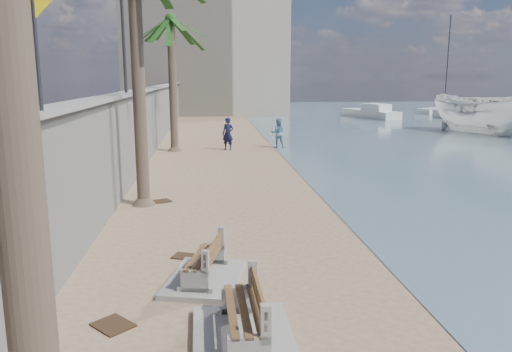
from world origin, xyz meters
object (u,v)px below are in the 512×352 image
bench_near (244,320)px  person_a (228,131)px  palm_back (171,21)px  boat_cruiser (485,112)px  person_b (278,132)px  sailboat_west (444,110)px  yacht_far (370,114)px  bench_far (204,264)px  yacht_near (474,118)px

bench_near → person_a: person_a is taller
palm_back → boat_cruiser: (22.53, 6.71, -5.61)m
person_b → bench_near: bearing=87.1°
bench_near → sailboat_west: size_ratio=0.21×
palm_back → person_b: 8.82m
bench_near → palm_back: (-2.43, 21.55, 6.80)m
boat_cruiser → yacht_far: 15.65m
boat_cruiser → palm_back: bearing=175.7°
bench_far → person_b: (4.35, 19.85, 0.58)m
palm_back → yacht_near: (27.37, 16.90, -6.88)m
person_b → yacht_near: person_b is taller
bench_near → bench_far: bench_near is taller
bench_far → palm_back: size_ratio=0.29×
bench_near → boat_cruiser: boat_cruiser is taller
bench_far → boat_cruiser: (20.73, 25.67, 1.24)m
boat_cruiser → yacht_near: size_ratio=0.34×
bench_far → person_b: size_ratio=1.23×
person_b → boat_cruiser: 17.40m
bench_near → yacht_far: size_ratio=0.32×
palm_back → yacht_far: 29.61m
palm_back → bench_near: bearing=-83.6°
palm_back → person_a: (3.09, 0.16, -6.15)m
bench_near → person_b: 22.75m
person_a → yacht_near: bearing=60.7°
person_a → boat_cruiser: bearing=44.8°
bench_far → person_a: bearing=86.1°
bench_far → boat_cruiser: size_ratio=0.58×
bench_far → yacht_far: 44.19m
yacht_near → yacht_far: (-8.60, 4.95, 0.00)m
palm_back → yacht_far: bearing=49.3°
bench_far → person_b: person_b is taller
palm_back → person_b: palm_back is taller
bench_near → palm_back: 22.73m
bench_near → person_b: size_ratio=1.24×
boat_cruiser → person_b: bearing=178.7°
bench_near → yacht_near: bearing=57.0°
person_a → boat_cruiser: size_ratio=0.53×
bench_far → sailboat_west: (28.09, 47.16, -0.06)m
palm_back → person_b: (6.14, 0.89, -6.27)m
bench_far → sailboat_west: 54.89m
palm_back → boat_cruiser: size_ratio=2.03×
yacht_far → sailboat_west: sailboat_west is taller
palm_back → yacht_far: (18.77, 21.84, -6.88)m
boat_cruiser → yacht_near: 11.36m
yacht_near → bench_near: bearing=149.2°
yacht_far → palm_back: bearing=119.3°
yacht_near → sailboat_west: 11.59m
palm_back → yacht_far: size_ratio=1.11×
yacht_far → sailboat_west: bearing=-80.2°
yacht_near → yacht_far: size_ratio=1.58×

